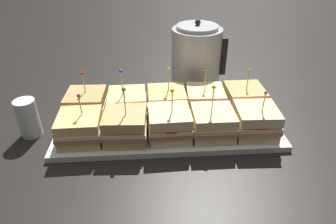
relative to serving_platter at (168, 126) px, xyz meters
The scene contains 14 objects.
ground_plane 0.01m from the serving_platter, ahead, with size 6.00×6.00×0.00m, color black.
serving_platter is the anchor object (origin of this frame).
sandwich_front_far_left 0.26m from the serving_platter, 166.26° to the right, with size 0.12×0.12×0.14m.
sandwich_front_left 0.15m from the serving_platter, 152.95° to the right, with size 0.13×0.13×0.16m.
sandwich_front_center 0.08m from the serving_platter, 91.40° to the right, with size 0.12×0.12×0.15m.
sandwich_front_right 0.15m from the serving_platter, 26.97° to the right, with size 0.12×0.12×0.16m.
sandwich_front_far_right 0.26m from the serving_platter, 14.46° to the right, with size 0.13×0.13×0.14m.
sandwich_back_far_left 0.26m from the serving_platter, 165.82° to the left, with size 0.13×0.13×0.15m.
sandwich_back_left 0.15m from the serving_platter, 152.91° to the left, with size 0.12×0.12×0.16m.
sandwich_back_center 0.08m from the serving_platter, 90.70° to the left, with size 0.12×0.13×0.16m.
sandwich_back_right 0.15m from the serving_platter, 26.16° to the left, with size 0.13×0.13×0.15m.
sandwich_back_far_right 0.26m from the serving_platter, 14.26° to the left, with size 0.12×0.12×0.15m.
kettle_steel 0.32m from the serving_platter, 65.64° to the left, with size 0.20×0.18×0.26m.
drinking_glass 0.41m from the serving_platter, behind, with size 0.06×0.06×0.12m.
Camera 1 is at (-0.05, -0.76, 0.53)m, focal length 32.00 mm.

